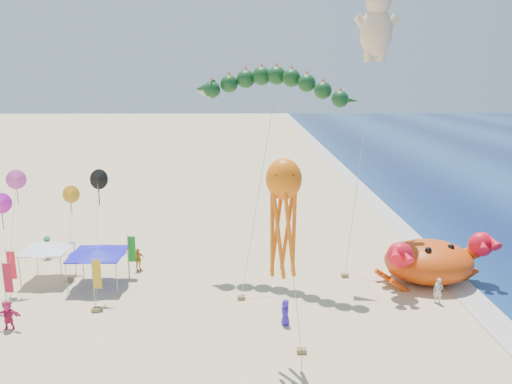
% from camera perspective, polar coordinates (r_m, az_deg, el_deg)
% --- Properties ---
extents(ground, '(320.00, 320.00, 0.00)m').
position_cam_1_polar(ground, '(33.83, 3.52, -11.56)').
color(ground, '#D1B784').
rests_on(ground, ground).
extents(foam_strip, '(320.00, 320.00, 0.00)m').
position_cam_1_polar(foam_strip, '(36.75, 22.86, -10.54)').
color(foam_strip, silver).
rests_on(foam_strip, ground).
extents(crab_inflatable, '(8.29, 6.68, 3.63)m').
position_cam_1_polar(crab_inflatable, '(37.02, 19.19, -7.38)').
color(crab_inflatable, '#D6410B').
rests_on(crab_inflatable, ground).
extents(dragon_kite, '(11.20, 7.55, 14.37)m').
position_cam_1_polar(dragon_kite, '(34.70, 1.83, 11.52)').
color(dragon_kite, '#0F3716').
rests_on(dragon_kite, ground).
extents(cherub_kite, '(3.72, 5.02, 20.23)m').
position_cam_1_polar(cherub_kite, '(38.53, 13.63, 18.28)').
color(cherub_kite, '#FCCA99').
rests_on(cherub_kite, ground).
extents(octopus_kite, '(2.20, 1.54, 10.39)m').
position_cam_1_polar(octopus_kite, '(23.74, 3.15, -1.94)').
color(octopus_kite, orange).
rests_on(octopus_kite, ground).
extents(canopy_blue, '(3.86, 3.86, 2.71)m').
position_cam_1_polar(canopy_blue, '(35.93, -17.66, -6.47)').
color(canopy_blue, gray).
rests_on(canopy_blue, ground).
extents(canopy_white, '(3.35, 3.35, 2.71)m').
position_cam_1_polar(canopy_white, '(38.06, -22.80, -5.79)').
color(canopy_white, gray).
rests_on(canopy_white, ground).
extents(feather_flags, '(7.70, 5.12, 3.20)m').
position_cam_1_polar(feather_flags, '(35.00, -21.13, -8.02)').
color(feather_flags, gray).
rests_on(feather_flags, ground).
extents(beachgoers, '(28.90, 12.19, 1.77)m').
position_cam_1_polar(beachgoers, '(35.26, -15.90, -9.49)').
color(beachgoers, '#C31F57').
rests_on(beachgoers, ground).
extents(small_kites, '(7.11, 9.06, 8.36)m').
position_cam_1_polar(small_kites, '(35.53, -22.77, -0.89)').
color(small_kites, '#E64CB7').
rests_on(small_kites, ground).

